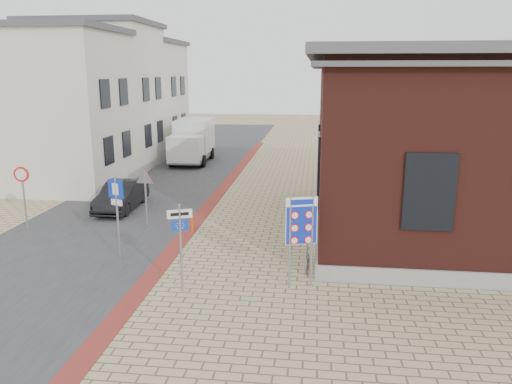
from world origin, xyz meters
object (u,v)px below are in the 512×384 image
at_px(essen_sign, 180,234).
at_px(box_truck, 192,141).
at_px(border_sign, 301,223).
at_px(sedan, 121,196).
at_px(bollard, 192,221).
at_px(parking_sign, 117,203).

bearing_deg(essen_sign, box_truck, 81.22).
bearing_deg(border_sign, sedan, 121.12).
distance_m(box_truck, bollard, 15.50).
bearing_deg(box_truck, essen_sign, -78.92).
xyz_separation_m(essen_sign, parking_sign, (-2.70, 2.18, 0.22)).
bearing_deg(essen_sign, sedan, 99.69).
height_order(border_sign, bollard, border_sign).
height_order(box_truck, parking_sign, box_truck).
relative_size(essen_sign, bollard, 2.72).
relative_size(box_truck, parking_sign, 2.00).
xyz_separation_m(border_sign, essen_sign, (-3.30, -0.68, -0.23)).
relative_size(box_truck, essen_sign, 2.18).
relative_size(sedan, bollard, 4.15).
xyz_separation_m(box_truck, border_sign, (8.01, -19.51, 0.44)).
height_order(sedan, parking_sign, parking_sign).
distance_m(border_sign, bollard, 6.39).
bearing_deg(parking_sign, border_sign, 6.76).
bearing_deg(border_sign, bollard, 116.61).
distance_m(border_sign, parking_sign, 6.18).
xyz_separation_m(parking_sign, bollard, (1.70, 3.00, -1.44)).
relative_size(sedan, parking_sign, 1.40).
relative_size(border_sign, bollard, 2.86).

